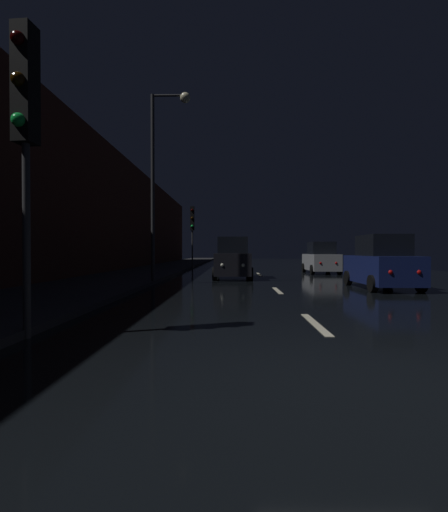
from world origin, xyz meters
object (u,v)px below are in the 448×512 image
object	(u,v)px
traffic_light_far_left	(192,223)
car_parked_right_near	(381,264)
car_parked_right_far	(321,259)
traffic_light_near_left	(25,110)
streetlamp_overhead	(162,160)
car_approaching_headlights	(233,260)

from	to	relation	value
traffic_light_far_left	car_parked_right_near	xyz separation A→B (m)	(8.86, -15.42, -2.70)
car_parked_right_far	traffic_light_near_left	bearing A→B (deg)	153.67
traffic_light_near_left	streetlamp_overhead	xyz separation A→B (m)	(0.32, 10.01, 1.64)
traffic_light_near_left	car_approaching_headlights	size ratio (longest dim) A/B	1.19
traffic_light_near_left	car_parked_right_near	world-z (taller)	traffic_light_near_left
traffic_light_near_left	car_parked_right_far	xyz separation A→B (m)	(8.96, 18.11, -2.77)
car_parked_right_near	streetlamp_overhead	bearing A→B (deg)	79.06
traffic_light_near_left	traffic_light_far_left	xyz separation A→B (m)	(0.10, 23.76, -0.05)
car_parked_right_far	traffic_light_far_left	bearing A→B (deg)	57.49
traffic_light_near_left	car_parked_right_far	bearing A→B (deg)	158.45
car_approaching_headlights	car_parked_right_far	xyz separation A→B (m)	(5.64, 4.54, -0.06)
traffic_light_near_left	streetlamp_overhead	world-z (taller)	streetlamp_overhead
traffic_light_near_left	car_parked_right_near	xyz separation A→B (m)	(8.96, 8.34, -2.76)
streetlamp_overhead	car_parked_right_far	xyz separation A→B (m)	(8.64, 8.10, -4.40)
traffic_light_far_left	car_parked_right_far	world-z (taller)	traffic_light_far_left
streetlamp_overhead	car_parked_right_far	world-z (taller)	streetlamp_overhead
traffic_light_near_left	car_parked_right_near	size ratio (longest dim) A/B	1.26
traffic_light_near_left	streetlamp_overhead	distance (m)	10.15
traffic_light_far_left	car_parked_right_near	size ratio (longest dim) A/B	1.24
traffic_light_far_left	car_parked_right_far	distance (m)	10.85
traffic_light_near_left	car_approaching_headlights	world-z (taller)	traffic_light_near_left
car_parked_right_far	streetlamp_overhead	bearing A→B (deg)	133.15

